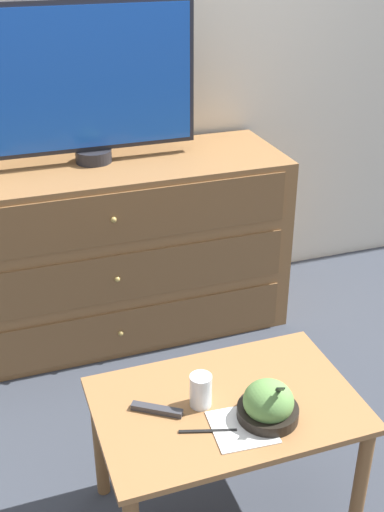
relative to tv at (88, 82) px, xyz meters
name	(u,v)px	position (x,y,z in m)	size (l,w,h in m)	color
ground_plane	(122,291)	(0.14, 0.25, -1.17)	(12.00, 12.00, 0.00)	#383D47
wall_back	(106,36)	(0.14, 0.28, 0.13)	(12.00, 0.05, 2.60)	silver
dresser	(104,251)	(0.00, -0.05, -0.75)	(1.65, 0.56, 0.82)	olive
tv	(88,82)	(0.00, 0.00, 0.00)	(0.91, 0.16, 0.66)	#232328
coffee_table	(226,423)	(0.12, -1.26, -0.78)	(0.79, 0.52, 0.47)	#9E6B3D
takeout_bowl	(268,405)	(0.21, -1.36, -0.65)	(0.18, 0.18, 0.16)	black
drink_cup	(201,392)	(0.05, -1.24, -0.65)	(0.07, 0.07, 0.10)	beige
napkin	(242,427)	(0.12, -1.38, -0.69)	(0.19, 0.19, 0.00)	white
knife	(208,431)	(0.03, -1.36, -0.69)	(0.16, 0.06, 0.01)	black
remote_control	(157,410)	(-0.09, -1.23, -0.69)	(0.14, 0.11, 0.02)	#38383D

